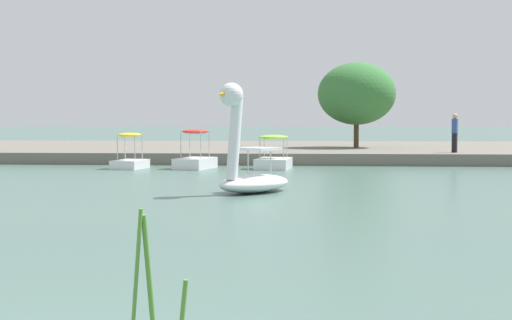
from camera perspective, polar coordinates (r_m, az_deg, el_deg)
The scene contains 7 objects.
shore_bank_far at distance 40.50m, azimuth 1.18°, elevation 0.83°, with size 130.71×20.20×0.54m, color #6B665B.
swan_boat at distance 18.66m, azimuth -0.58°, elevation -0.46°, with size 2.56×2.76×3.03m.
pedal_boat_lime at distance 28.42m, azimuth 1.50°, elevation 0.17°, with size 1.55×2.47×1.43m.
pedal_boat_red at distance 28.56m, azimuth -5.16°, elevation 0.23°, with size 1.68×2.36×1.67m.
pedal_boat_yellow at distance 28.93m, azimuth -10.61°, elevation 0.17°, with size 1.35×1.90×1.52m.
tree_broadleaf_left at distance 38.21m, azimuth 8.51°, elevation 5.57°, with size 4.76×4.83×4.75m.
person_on_path at distance 32.77m, azimuth 16.46°, elevation 2.29°, with size 0.31×0.31×1.82m.
Camera 1 is at (2.12, -4.20, 1.97)m, focal length 47.28 mm.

